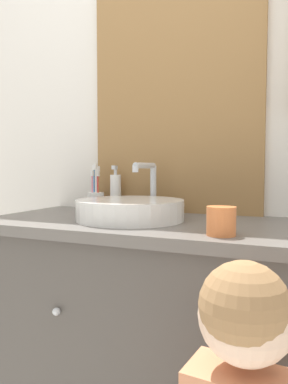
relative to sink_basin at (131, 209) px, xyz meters
The scene contains 6 objects.
wall_back 0.50m from the sink_basin, 55.94° to the left, with size 3.20×0.18×2.50m.
vanity_counter 0.52m from the sink_basin, ahead, with size 1.39×0.55×0.89m.
sink_basin is the anchor object (origin of this frame).
toothbrush_holder 0.33m from the sink_basin, 142.51° to the left, with size 0.07×0.07×0.20m.
soap_dispenser 0.29m from the sink_basin, 128.76° to the left, with size 0.04×0.04×0.19m.
drinking_cup 0.38m from the sink_basin, 26.25° to the right, with size 0.08×0.08×0.08m, color orange.
Camera 1 is at (0.36, -0.83, 1.07)m, focal length 35.00 mm.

